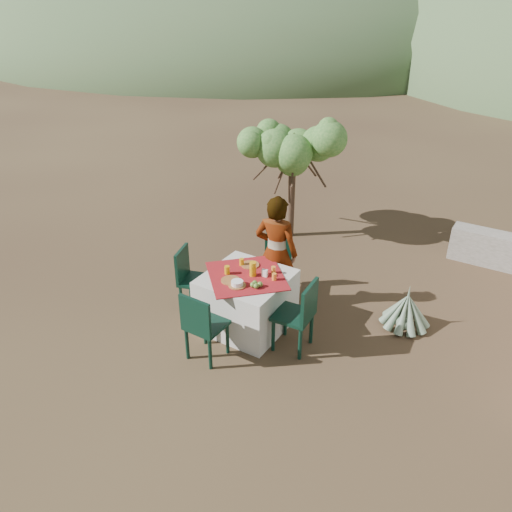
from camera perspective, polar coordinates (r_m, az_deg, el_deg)
The scene contains 22 objects.
ground at distance 7.04m, azimuth -3.94°, elevation -6.17°, with size 160.00×160.00×0.00m, color #352118.
table at distance 6.54m, azimuth -1.08°, elevation -5.12°, with size 1.30×1.30×0.76m.
chair_far at distance 7.24m, azimuth 2.39°, elevation -0.69°, with size 0.50×0.50×0.86m.
chair_near at distance 5.91m, azimuth -6.18°, elevation -7.77°, with size 0.43×0.43×0.93m.
chair_left at distance 6.88m, azimuth -7.48°, elevation -2.31°, with size 0.52×0.52×0.91m.
chair_right at distance 6.06m, azimuth 5.00°, elevation -6.51°, with size 0.47×0.47×0.96m.
person at distance 6.74m, azimuth 2.33°, elevation 0.34°, with size 0.60×0.39×1.64m, color #8C6651.
shrub_tree at distance 8.62m, azimuth 4.77°, elevation 11.50°, with size 1.62×1.59×1.91m.
agave at distance 6.89m, azimuth 16.77°, elevation -6.01°, with size 0.65×0.66×0.70m.
hill_near_left at distance 40.97m, azimuth 0.15°, elevation 22.68°, with size 40.00×40.00×16.00m, color #32502D.
hill_far_center at distance 57.29m, azimuth 26.33°, elevation 21.64°, with size 60.00×60.00×24.00m, color gray.
plate_far at distance 6.56m, azimuth -0.67°, elevation -1.01°, with size 0.24×0.24×0.01m, color brown.
plate_near at distance 6.22m, azimuth -2.91°, elevation -2.79°, with size 0.24×0.24×0.01m, color brown.
glass_far at distance 6.54m, azimuth -1.65°, elevation -0.69°, with size 0.06×0.06×0.10m, color orange.
glass_near at distance 6.35m, azimuth -3.32°, elevation -1.61°, with size 0.07×0.07×0.11m, color orange.
juice_pitcher at distance 6.28m, azimuth -0.36°, elevation -1.49°, with size 0.09×0.09×0.19m, color orange.
bowl_plate at distance 6.12m, azimuth -2.16°, elevation -3.36°, with size 0.22×0.22×0.01m, color brown.
white_bowl at distance 6.10m, azimuth -2.17°, elevation -3.09°, with size 0.15×0.15×0.05m, color white.
jar_left at distance 6.22m, azimuth 2.09°, elevation -2.38°, with size 0.06×0.06×0.09m, color orange.
jar_right at distance 6.37m, azimuth 2.01°, elevation -1.58°, with size 0.06×0.06×0.09m, color orange.
napkin_holder at distance 6.29m, azimuth 0.99°, elevation -1.95°, with size 0.07×0.04×0.10m, color white.
fruit_cluster at distance 6.08m, azimuth -0.00°, elevation -3.28°, with size 0.14×0.13×0.07m.
Camera 1 is at (3.47, -4.67, 3.97)m, focal length 35.00 mm.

